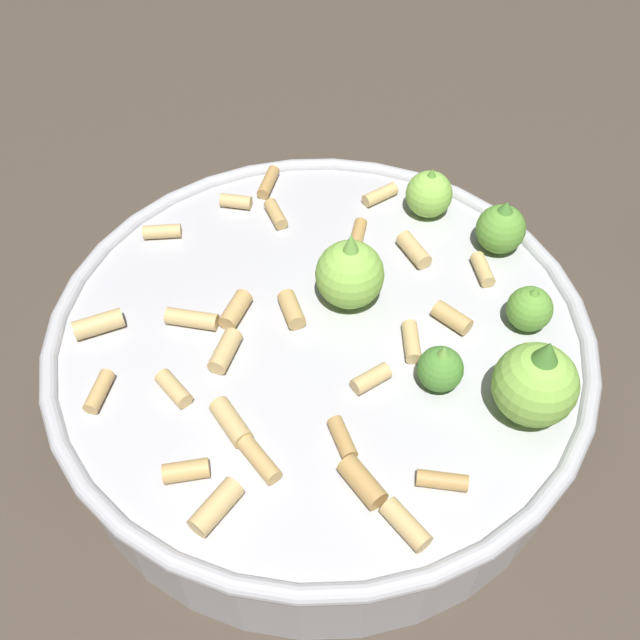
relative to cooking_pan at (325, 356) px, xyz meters
The scene contains 2 objects.
ground_plane 0.04m from the cooking_pan, ahead, with size 2.40×2.40×0.00m, color #42382D.
cooking_pan is the anchor object (origin of this frame).
Camera 1 is at (-0.02, 0.30, 0.42)m, focal length 41.65 mm.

